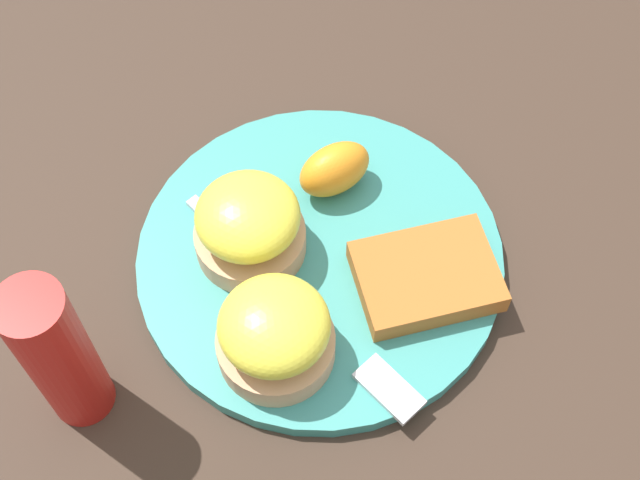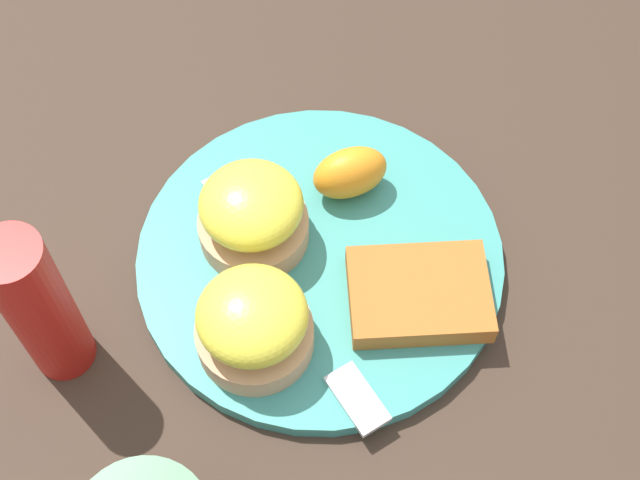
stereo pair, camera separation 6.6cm
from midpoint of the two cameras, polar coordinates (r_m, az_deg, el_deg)
ground_plane at (r=0.69m, az=2.73°, el=-1.68°), size 1.10×1.10×0.00m
plate at (r=0.69m, az=2.76°, el=-1.39°), size 0.28×0.28×0.01m
sandwich_benedict_left at (r=0.66m, az=-1.53°, el=1.45°), size 0.08×0.08×0.07m
sandwich_benedict_right at (r=0.62m, az=-1.24°, el=-5.62°), size 0.08×0.08×0.07m
hashbrown_patty at (r=0.66m, az=9.22°, el=-3.68°), size 0.12×0.10×0.02m
orange_wedge at (r=0.70m, az=4.66°, el=4.10°), size 0.06×0.04×0.04m
fork at (r=0.65m, az=1.44°, el=-4.86°), size 0.09×0.24×0.00m
condiment_bottle at (r=0.61m, az=-14.60°, el=-4.49°), size 0.04×0.04×0.15m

